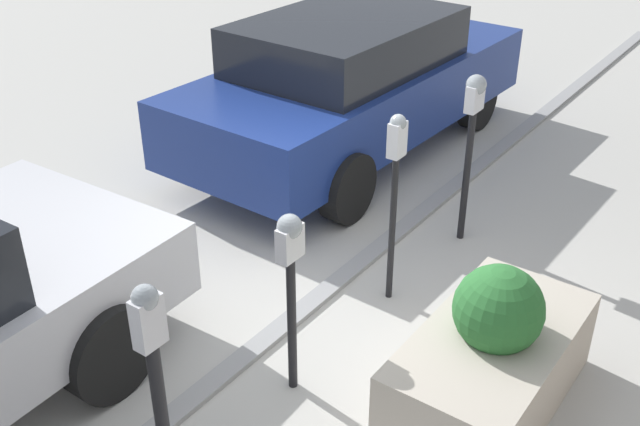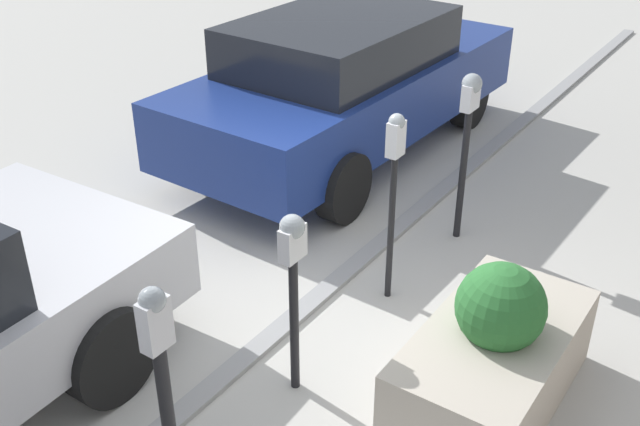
{
  "view_description": "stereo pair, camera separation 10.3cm",
  "coord_description": "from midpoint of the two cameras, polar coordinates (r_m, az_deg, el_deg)",
  "views": [
    {
      "loc": [
        -3.67,
        -2.74,
        3.48
      ],
      "look_at": [
        0.0,
        -0.11,
        0.96
      ],
      "focal_mm": 42.0,
      "sensor_mm": 36.0,
      "label": 1
    },
    {
      "loc": [
        -3.73,
        -2.66,
        3.48
      ],
      "look_at": [
        0.0,
        -0.11,
        0.96
      ],
      "focal_mm": 42.0,
      "sensor_mm": 36.0,
      "label": 2
    }
  ],
  "objects": [
    {
      "name": "curb_strip",
      "position": [
        5.77,
        -1.06,
        -7.58
      ],
      "size": [
        19.0,
        0.16,
        0.04
      ],
      "color": "gray",
      "rests_on": "ground_plane"
    },
    {
      "name": "parking_meter_second",
      "position": [
        4.59,
        -1.62,
        -4.04
      ],
      "size": [
        0.18,
        0.16,
        1.32
      ],
      "color": "black",
      "rests_on": "ground_plane"
    },
    {
      "name": "parking_meter_nearest",
      "position": [
        3.91,
        -11.68,
        -11.88
      ],
      "size": [
        0.16,
        0.13,
        1.48
      ],
      "color": "black",
      "rests_on": "ground_plane"
    },
    {
      "name": "planter_box",
      "position": [
        4.94,
        13.53,
        -10.67
      ],
      "size": [
        1.59,
        0.82,
        1.03
      ],
      "color": "#B2A899",
      "rests_on": "ground_plane"
    },
    {
      "name": "parking_meter_fourth",
      "position": [
        6.37,
        11.99,
        6.88
      ],
      "size": [
        0.2,
        0.17,
        1.52
      ],
      "color": "black",
      "rests_on": "ground_plane"
    },
    {
      "name": "parking_meter_middle",
      "position": [
        5.45,
        6.3,
        3.14
      ],
      "size": [
        0.14,
        0.12,
        1.54
      ],
      "color": "black",
      "rests_on": "ground_plane"
    },
    {
      "name": "ground_plane",
      "position": [
        5.75,
        -0.41,
        -8.02
      ],
      "size": [
        40.0,
        40.0,
        0.0
      ],
      "primitive_type": "plane",
      "color": "#ADAAA3"
    },
    {
      "name": "parked_car_middle",
      "position": [
        8.13,
        2.92,
        9.97
      ],
      "size": [
        4.49,
        1.93,
        1.53
      ],
      "rotation": [
        0.0,
        0.0,
        -0.03
      ],
      "color": "navy",
      "rests_on": "ground_plane"
    }
  ]
}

